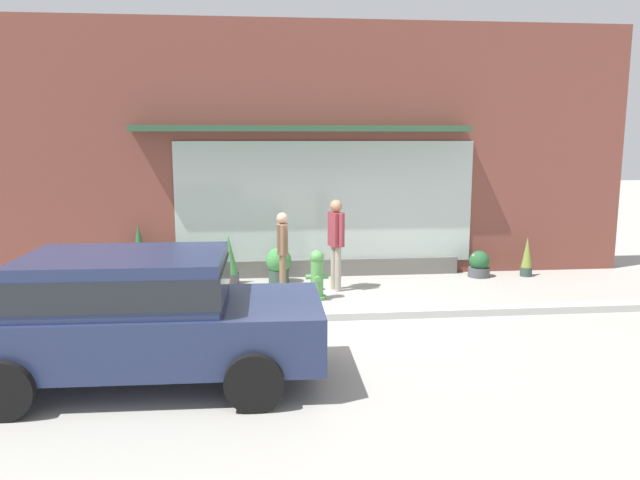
{
  "coord_description": "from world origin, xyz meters",
  "views": [
    {
      "loc": [
        -0.98,
        -9.77,
        2.92
      ],
      "look_at": [
        0.17,
        1.2,
        1.07
      ],
      "focal_mm": 34.62,
      "sensor_mm": 36.0,
      "label": 1
    }
  ],
  "objects_px": {
    "fire_hydrant": "(317,275)",
    "potted_plant_near_hydrant": "(479,264)",
    "potted_plant_window_center": "(279,264)",
    "potted_plant_trailing_edge": "(229,260)",
    "potted_plant_doorstep": "(180,266)",
    "pedestrian_with_handbag": "(283,248)",
    "parked_car_navy": "(138,311)",
    "pedestrian_passerby": "(336,237)",
    "potted_plant_window_right": "(139,254)",
    "potted_plant_by_entrance": "(527,257)"
  },
  "relations": [
    {
      "from": "fire_hydrant",
      "to": "potted_plant_near_hydrant",
      "type": "bearing_deg",
      "value": 22.16
    },
    {
      "from": "potted_plant_window_center",
      "to": "potted_plant_trailing_edge",
      "type": "bearing_deg",
      "value": -179.46
    },
    {
      "from": "potted_plant_trailing_edge",
      "to": "potted_plant_doorstep",
      "type": "bearing_deg",
      "value": 177.73
    },
    {
      "from": "potted_plant_window_center",
      "to": "potted_plant_near_hydrant",
      "type": "bearing_deg",
      "value": 1.23
    },
    {
      "from": "potted_plant_trailing_edge",
      "to": "potted_plant_doorstep",
      "type": "xyz_separation_m",
      "value": [
        -0.97,
        0.04,
        -0.1
      ]
    },
    {
      "from": "pedestrian_with_handbag",
      "to": "potted_plant_trailing_edge",
      "type": "height_order",
      "value": "pedestrian_with_handbag"
    },
    {
      "from": "fire_hydrant",
      "to": "parked_car_navy",
      "type": "height_order",
      "value": "parked_car_navy"
    },
    {
      "from": "pedestrian_with_handbag",
      "to": "potted_plant_doorstep",
      "type": "relative_size",
      "value": 2.14
    },
    {
      "from": "fire_hydrant",
      "to": "parked_car_navy",
      "type": "relative_size",
      "value": 0.22
    },
    {
      "from": "pedestrian_passerby",
      "to": "pedestrian_with_handbag",
      "type": "bearing_deg",
      "value": -100.07
    },
    {
      "from": "fire_hydrant",
      "to": "potted_plant_window_center",
      "type": "xyz_separation_m",
      "value": [
        -0.64,
        1.37,
        -0.08
      ]
    },
    {
      "from": "potted_plant_near_hydrant",
      "to": "potted_plant_doorstep",
      "type": "xyz_separation_m",
      "value": [
        -6.19,
        -0.06,
        0.12
      ]
    },
    {
      "from": "pedestrian_passerby",
      "to": "potted_plant_trailing_edge",
      "type": "bearing_deg",
      "value": -129.1
    },
    {
      "from": "parked_car_navy",
      "to": "potted_plant_window_center",
      "type": "relative_size",
      "value": 5.87
    },
    {
      "from": "potted_plant_window_right",
      "to": "pedestrian_with_handbag",
      "type": "bearing_deg",
      "value": -24.14
    },
    {
      "from": "potted_plant_trailing_edge",
      "to": "potted_plant_window_right",
      "type": "bearing_deg",
      "value": 168.46
    },
    {
      "from": "parked_car_navy",
      "to": "potted_plant_window_right",
      "type": "relative_size",
      "value": 3.54
    },
    {
      "from": "potted_plant_trailing_edge",
      "to": "potted_plant_window_center",
      "type": "bearing_deg",
      "value": 0.54
    },
    {
      "from": "fire_hydrant",
      "to": "pedestrian_with_handbag",
      "type": "distance_m",
      "value": 0.87
    },
    {
      "from": "potted_plant_trailing_edge",
      "to": "potted_plant_window_right",
      "type": "relative_size",
      "value": 0.84
    },
    {
      "from": "fire_hydrant",
      "to": "potted_plant_doorstep",
      "type": "bearing_deg",
      "value": 151.8
    },
    {
      "from": "pedestrian_passerby",
      "to": "potted_plant_window_right",
      "type": "bearing_deg",
      "value": -125.4
    },
    {
      "from": "potted_plant_by_entrance",
      "to": "potted_plant_window_right",
      "type": "distance_m",
      "value": 8.05
    },
    {
      "from": "potted_plant_trailing_edge",
      "to": "potted_plant_by_entrance",
      "type": "distance_m",
      "value": 6.24
    },
    {
      "from": "pedestrian_with_handbag",
      "to": "potted_plant_window_center",
      "type": "bearing_deg",
      "value": 4.22
    },
    {
      "from": "pedestrian_with_handbag",
      "to": "pedestrian_passerby",
      "type": "height_order",
      "value": "pedestrian_passerby"
    },
    {
      "from": "potted_plant_window_right",
      "to": "potted_plant_doorstep",
      "type": "height_order",
      "value": "potted_plant_window_right"
    },
    {
      "from": "pedestrian_passerby",
      "to": "potted_plant_doorstep",
      "type": "bearing_deg",
      "value": -123.8
    },
    {
      "from": "parked_car_navy",
      "to": "potted_plant_window_center",
      "type": "xyz_separation_m",
      "value": [
        1.85,
        4.99,
        -0.51
      ]
    },
    {
      "from": "fire_hydrant",
      "to": "potted_plant_window_right",
      "type": "distance_m",
      "value": 3.86
    },
    {
      "from": "potted_plant_by_entrance",
      "to": "potted_plant_doorstep",
      "type": "xyz_separation_m",
      "value": [
        -7.21,
        -0.01,
        -0.02
      ]
    },
    {
      "from": "fire_hydrant",
      "to": "pedestrian_passerby",
      "type": "height_order",
      "value": "pedestrian_passerby"
    },
    {
      "from": "potted_plant_doorstep",
      "to": "potted_plant_trailing_edge",
      "type": "bearing_deg",
      "value": -2.27
    },
    {
      "from": "potted_plant_trailing_edge",
      "to": "potted_plant_by_entrance",
      "type": "height_order",
      "value": "potted_plant_trailing_edge"
    },
    {
      "from": "fire_hydrant",
      "to": "potted_plant_near_hydrant",
      "type": "distance_m",
      "value": 3.87
    },
    {
      "from": "pedestrian_passerby",
      "to": "potted_plant_doorstep",
      "type": "relative_size",
      "value": 2.42
    },
    {
      "from": "fire_hydrant",
      "to": "potted_plant_near_hydrant",
      "type": "xyz_separation_m",
      "value": [
        3.58,
        1.46,
        -0.19
      ]
    },
    {
      "from": "pedestrian_with_handbag",
      "to": "potted_plant_near_hydrant",
      "type": "height_order",
      "value": "pedestrian_with_handbag"
    },
    {
      "from": "pedestrian_with_handbag",
      "to": "potted_plant_by_entrance",
      "type": "bearing_deg",
      "value": -78.12
    },
    {
      "from": "fire_hydrant",
      "to": "potted_plant_by_entrance",
      "type": "height_order",
      "value": "fire_hydrant"
    },
    {
      "from": "potted_plant_doorstep",
      "to": "potted_plant_window_center",
      "type": "bearing_deg",
      "value": -0.85
    },
    {
      "from": "pedestrian_passerby",
      "to": "potted_plant_by_entrance",
      "type": "height_order",
      "value": "pedestrian_passerby"
    },
    {
      "from": "pedestrian_with_handbag",
      "to": "potted_plant_trailing_edge",
      "type": "bearing_deg",
      "value": 50.32
    },
    {
      "from": "potted_plant_by_entrance",
      "to": "potted_plant_window_center",
      "type": "relative_size",
      "value": 1.18
    },
    {
      "from": "potted_plant_by_entrance",
      "to": "potted_plant_window_center",
      "type": "bearing_deg",
      "value": -179.54
    },
    {
      "from": "parked_car_navy",
      "to": "potted_plant_trailing_edge",
      "type": "bearing_deg",
      "value": 81.5
    },
    {
      "from": "fire_hydrant",
      "to": "potted_plant_by_entrance",
      "type": "bearing_deg",
      "value": 17.05
    },
    {
      "from": "pedestrian_passerby",
      "to": "parked_car_navy",
      "type": "xyz_separation_m",
      "value": [
        -2.92,
        -4.25,
        -0.15
      ]
    },
    {
      "from": "fire_hydrant",
      "to": "potted_plant_window_center",
      "type": "relative_size",
      "value": 1.27
    },
    {
      "from": "pedestrian_passerby",
      "to": "potted_plant_trailing_edge",
      "type": "distance_m",
      "value": 2.26
    }
  ]
}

